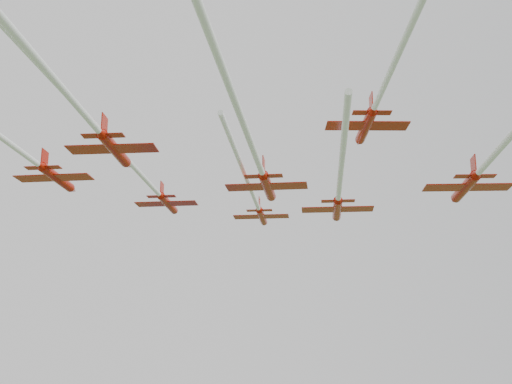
{
  "coord_description": "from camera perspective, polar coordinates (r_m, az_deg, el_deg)",
  "views": [
    {
      "loc": [
        -13.4,
        -86.94,
        35.03
      ],
      "look_at": [
        -1.21,
        -3.71,
        58.43
      ],
      "focal_mm": 50.0,
      "sensor_mm": 36.0,
      "label": 1
    }
  ],
  "objects": [
    {
      "name": "jet_row2_left",
      "position": [
        77.29,
        -10.3,
        2.6
      ],
      "size": [
        20.01,
        65.16,
        2.42
      ],
      "rotation": [
        0.0,
        0.0,
        -0.26
      ],
      "color": "#AF1204"
    },
    {
      "name": "jet_row4_right",
      "position": [
        60.61,
        10.54,
        9.1
      ],
      "size": [
        10.25,
        49.28,
        2.42
      ],
      "rotation": [
        0.0,
        0.0,
        -0.14
      ],
      "color": "#AF1204"
    },
    {
      "name": "jet_row3_right",
      "position": [
        71.84,
        18.49,
        2.82
      ],
      "size": [
        13.5,
        51.14,
        2.84
      ],
      "rotation": [
        0.0,
        0.0,
        -0.19
      ],
      "color": "#AF1204"
    },
    {
      "name": "jet_lead",
      "position": [
        93.65,
        -0.13,
        -0.49
      ],
      "size": [
        14.12,
        44.84,
        2.39
      ],
      "rotation": [
        0.0,
        0.0,
        -0.25
      ],
      "color": "#AF1204"
    },
    {
      "name": "jet_row3_mid",
      "position": [
        72.61,
        0.08,
        2.65
      ],
      "size": [
        16.09,
        47.54,
        2.8
      ],
      "rotation": [
        0.0,
        0.0,
        -0.26
      ],
      "color": "#AF1204"
    },
    {
      "name": "jet_row4_left",
      "position": [
        55.47,
        -15.7,
        8.55
      ],
      "size": [
        17.09,
        59.06,
        2.55
      ],
      "rotation": [
        0.0,
        0.0,
        -0.23
      ],
      "color": "#AF1204"
    },
    {
      "name": "jet_row2_right",
      "position": [
        86.24,
        6.65,
        0.06
      ],
      "size": [
        13.89,
        44.21,
        2.81
      ],
      "rotation": [
        0.0,
        0.0,
        -0.23
      ],
      "color": "#AF1204"
    }
  ]
}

